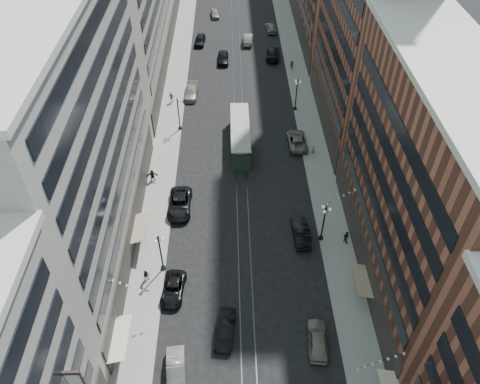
{
  "coord_description": "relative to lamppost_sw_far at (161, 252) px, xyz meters",
  "views": [
    {
      "loc": [
        -1.34,
        -4.76,
        42.48
      ],
      "look_at": [
        -0.39,
        35.24,
        5.0
      ],
      "focal_mm": 35.0,
      "sensor_mm": 36.0,
      "label": 1
    }
  ],
  "objects": [
    {
      "name": "car_14",
      "position": [
        11.57,
        56.47,
        -2.27
      ],
      "size": [
        2.1,
        5.15,
        1.66
      ],
      "primitive_type": "imported",
      "rotation": [
        0.0,
        0.0,
        3.07
      ],
      "color": "slate",
      "rests_on": "ground"
    },
    {
      "name": "car_9",
      "position": [
        1.93,
        56.43,
        -2.28
      ],
      "size": [
        2.32,
        4.94,
        1.63
      ],
      "primitive_type": "imported",
      "rotation": [
        0.0,
        0.0,
        -0.08
      ],
      "color": "black",
      "rests_on": "ground"
    },
    {
      "name": "pedestrian_7",
      "position": [
        21.26,
        3.51,
        -2.13
      ],
      "size": [
        0.83,
        0.9,
        1.64
      ],
      "primitive_type": "imported",
      "rotation": [
        0.0,
        0.0,
        2.22
      ],
      "color": "black",
      "rests_on": "sidewalk_east"
    },
    {
      "name": "car_1",
      "position": [
        2.4,
        -12.4,
        -2.31
      ],
      "size": [
        2.11,
        4.94,
        1.58
      ],
      "primitive_type": "imported",
      "rotation": [
        0.0,
        0.0,
        0.09
      ],
      "color": "gray",
      "rests_on": "ground"
    },
    {
      "name": "car_11",
      "position": [
        17.6,
        22.72,
        -2.29
      ],
      "size": [
        2.82,
        5.87,
        1.61
      ],
      "primitive_type": "imported",
      "rotation": [
        0.0,
        0.0,
        3.17
      ],
      "color": "slate",
      "rests_on": "ground"
    },
    {
      "name": "car_5",
      "position": [
        7.0,
        -8.21,
        -2.31
      ],
      "size": [
        2.24,
        4.94,
        1.57
      ],
      "primitive_type": "imported",
      "rotation": [
        0.0,
        0.0,
        -0.13
      ],
      "color": "black",
      "rests_on": "ground"
    },
    {
      "name": "car_extra_1",
      "position": [
        4.73,
        69.66,
        -2.39
      ],
      "size": [
        2.16,
        4.33,
        1.42
      ],
      "primitive_type": "imported",
      "rotation": [
        0.0,
        0.0,
        0.12
      ],
      "color": "gray",
      "rests_on": "ground"
    },
    {
      "name": "lamppost_se_far",
      "position": [
        18.4,
        4.0,
        0.0
      ],
      "size": [
        1.03,
        1.14,
        5.52
      ],
      "color": "black",
      "rests_on": "sidewalk_east"
    },
    {
      "name": "lamppost_se_mid",
      "position": [
        18.4,
        32.0,
        0.0
      ],
      "size": [
        1.03,
        1.14,
        5.52
      ],
      "color": "black",
      "rests_on": "sidewalk_east"
    },
    {
      "name": "lamppost_sw_mid",
      "position": [
        0.0,
        27.0,
        0.0
      ],
      "size": [
        1.03,
        1.14,
        5.52
      ],
      "color": "black",
      "rests_on": "sidewalk_west"
    },
    {
      "name": "car_13",
      "position": [
        6.61,
        48.69,
        -2.24
      ],
      "size": [
        2.1,
        5.07,
        1.72
      ],
      "primitive_type": "imported",
      "rotation": [
        0.0,
        0.0,
        -0.01
      ],
      "color": "black",
      "rests_on": "ground"
    },
    {
      "name": "rail_east",
      "position": [
        9.9,
        42.0,
        -3.09
      ],
      "size": [
        0.12,
        180.0,
        0.02
      ],
      "primitive_type": "cube",
      "color": "#2D2D33",
      "rests_on": "ground"
    },
    {
      "name": "sidewalk_west",
      "position": [
        -1.8,
        42.0,
        -3.02
      ],
      "size": [
        4.0,
        180.0,
        0.15
      ],
      "primitive_type": "cube",
      "color": "gray",
      "rests_on": "ground"
    },
    {
      "name": "pedestrian_8",
      "position": [
        19.66,
        20.19,
        -2.1
      ],
      "size": [
        0.73,
        0.7,
        1.69
      ],
      "primitive_type": "imported",
      "rotation": [
        0.0,
        0.0,
        3.83
      ],
      "color": "gray",
      "rests_on": "sidewalk_east"
    },
    {
      "name": "pedestrian_6",
      "position": [
        -1.89,
        34.61,
        -2.02
      ],
      "size": [
        1.19,
        0.8,
        1.86
      ],
      "primitive_type": "imported",
      "rotation": [
        0.0,
        0.0,
        2.84
      ],
      "color": "gray",
      "rests_on": "sidewalk_west"
    },
    {
      "name": "ground",
      "position": [
        9.2,
        32.0,
        -3.1
      ],
      "size": [
        220.0,
        220.0,
        0.0
      ],
      "primitive_type": "plane",
      "color": "black",
      "rests_on": "ground"
    },
    {
      "name": "car_7",
      "position": [
        1.21,
        9.64,
        -2.25
      ],
      "size": [
        2.9,
        6.15,
        1.7
      ],
      "primitive_type": "imported",
      "rotation": [
        0.0,
        0.0,
        -0.01
      ],
      "color": "black",
      "rests_on": "ground"
    },
    {
      "name": "sidewalk_east",
      "position": [
        20.2,
        42.0,
        -3.02
      ],
      "size": [
        4.0,
        180.0,
        0.15
      ],
      "primitive_type": "cube",
      "color": "gray",
      "rests_on": "ground"
    },
    {
      "name": "car_4",
      "position": [
        16.0,
        -9.55,
        -2.28
      ],
      "size": [
        2.34,
        4.96,
        1.64
      ],
      "primitive_type": "imported",
      "rotation": [
        0.0,
        0.0,
        3.06
      ],
      "color": "slate",
      "rests_on": "ground"
    },
    {
      "name": "car_10",
      "position": [
        16.01,
        4.42,
        -2.25
      ],
      "size": [
        2.04,
        5.24,
        1.7
      ],
      "primitive_type": "imported",
      "rotation": [
        0.0,
        0.0,
        3.19
      ],
      "color": "black",
      "rests_on": "ground"
    },
    {
      "name": "pedestrian_9",
      "position": [
        19.23,
        45.31,
        -2.14
      ],
      "size": [
        1.09,
        0.56,
        1.62
      ],
      "primitive_type": "imported",
      "rotation": [
        0.0,
        0.0,
        0.12
      ],
      "color": "black",
      "rests_on": "sidewalk_east"
    },
    {
      "name": "building_east_mid",
      "position": [
        26.2,
        -0.0,
        8.9
      ],
      "size": [
        8.0,
        30.0,
        24.0
      ],
      "primitive_type": "cube",
      "color": "brown",
      "rests_on": "ground"
    },
    {
      "name": "rail_west",
      "position": [
        8.5,
        42.0,
        -3.09
      ],
      "size": [
        0.12,
        180.0,
        0.02
      ],
      "primitive_type": "cube",
      "color": "#2D2D33",
      "rests_on": "ground"
    },
    {
      "name": "pedestrian_5",
      "position": [
        -2.85,
        15.04,
        -2.07
      ],
      "size": [
        1.67,
        0.67,
        1.76
      ],
      "primitive_type": "imported",
      "rotation": [
        0.0,
        0.0,
        0.13
      ],
      "color": "black",
      "rests_on": "sidewalk_west"
    },
    {
      "name": "pedestrian_2",
      "position": [
        -1.62,
        -1.55,
        -2.17
      ],
      "size": [
        0.8,
        0.51,
        1.55
      ],
      "primitive_type": "imported",
      "rotation": [
        0.0,
        0.0,
        0.13
      ],
      "color": "black",
      "rests_on": "sidewalk_west"
    },
    {
      "name": "building_west_mid",
      "position": [
        -7.8,
        5.0,
        10.9
      ],
      "size": [
        8.0,
        36.0,
        28.0
      ],
      "primitive_type": "cube",
      "color": "#9A9689",
      "rests_on": "ground"
    },
    {
      "name": "car_2",
      "position": [
        1.39,
        -3.2,
        -2.41
      ],
      "size": [
        2.73,
        5.1,
        1.36
      ],
      "primitive_type": "imported",
      "rotation": [
        0.0,
        0.0,
        -0.1
      ],
      "color": "black",
      "rests_on": "ground"
    },
    {
      "name": "car_12",
      "position": [
        16.08,
        50.06,
        -2.23
      ],
      "size": [
        3.08,
        6.23,
        1.74
      ],
      "primitive_type": "imported",
      "rotation": [
        0.0,
        0.0,
        3.03
      ],
      "color": "black",
      "rests_on": "ground"
    },
    {
      "name": "car_8",
      "position": [
        1.22,
        36.68,
        -2.31
      ],
      "size": [
        2.44,
        5.48,
        1.56
      ],
      "primitive_type": "imported",
      "rotation": [
        0.0,
        0.0,
        -0.05
      ],
      "color": "gray",
      "rests_on": "ground"
    },
    {
      "name": "lamppost_sw_far",
      "position": [
        0.0,
        0.0,
        0.0
      ],
      "size": [
        1.03,
        1.14,
        5.52
      ],
      "color": "black",
      "rests_on": "sidewalk_west"
    },
    {
      "name": "car_extra_0",
      "position": [
        16.55,
        61.88,
        -2.27
      ],
      "size": [
        2.46,
        5.04,
        1.65
      ],
      "primitive_type": "imported",
      "rotation": [
        0.0,
        0.0,
        3.25
      ],
      "color": "gray",
      "rests_on": "ground"
    },
    {
      "name": "streetcar",
      "position": [
        9.2,
        22.82,
        -1.53
      ],
      "size": [
        2.72,
        12.3,
        3.4
      ],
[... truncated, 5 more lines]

